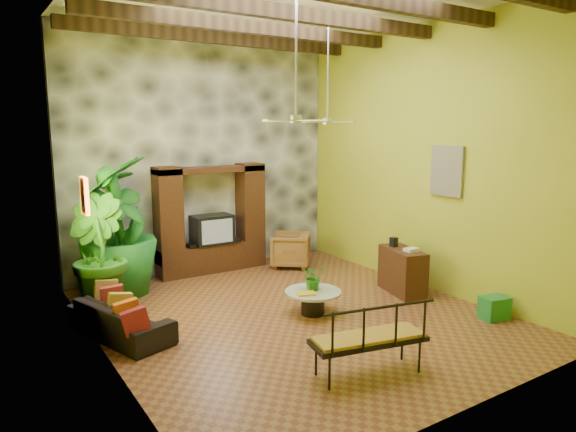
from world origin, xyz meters
TOP-DOWN VIEW (x-y plane):
  - ground at (0.00, 0.00)m, footprint 7.00×7.00m
  - back_wall at (0.00, 3.50)m, footprint 6.00×0.02m
  - left_wall at (-3.00, 0.00)m, footprint 0.02×7.00m
  - right_wall at (3.00, 0.00)m, footprint 0.02×7.00m
  - stone_accent_wall at (0.00, 3.44)m, footprint 5.98×0.10m
  - ceiling_beams at (0.00, 0.00)m, footprint 5.95×5.36m
  - entertainment_center at (0.00, 3.14)m, footprint 2.40×0.55m
  - ceiling_fan_front at (-0.20, -0.40)m, footprint 1.28×1.28m
  - ceiling_fan_back at (1.60, 1.20)m, footprint 1.28×1.28m
  - wall_art_mask at (-2.96, 1.00)m, footprint 0.06×0.32m
  - wall_art_painting at (2.96, -0.60)m, footprint 0.06×0.70m
  - sofa at (-2.65, 0.62)m, footprint 1.23×1.96m
  - wicker_armchair at (1.61, 2.50)m, footprint 1.16×1.16m
  - tall_plant_a at (-2.12, 2.47)m, footprint 1.41×1.23m
  - tall_plant_b at (-2.65, 1.94)m, footprint 1.18×1.32m
  - tall_plant_c at (-2.11, 2.63)m, footprint 1.95×1.95m
  - coffee_table at (0.30, -0.18)m, footprint 0.94×0.94m
  - centerpiece_plant at (0.36, -0.11)m, footprint 0.41×0.36m
  - yellow_tray at (0.10, -0.27)m, footprint 0.35×0.30m
  - iron_bench at (-0.35, -2.35)m, footprint 1.55×0.84m
  - side_console at (2.36, -0.18)m, footprint 0.73×1.14m
  - green_bin at (2.65, -1.97)m, footprint 0.48×0.40m

SIDE VIEW (x-z plane):
  - ground at x=0.00m, z-range 0.00..0.00m
  - green_bin at x=2.65m, z-range 0.00..0.37m
  - coffee_table at x=0.30m, z-range 0.06..0.46m
  - sofa at x=-2.65m, z-range 0.00..0.53m
  - wicker_armchair at x=1.61m, z-range 0.00..0.76m
  - yellow_tray at x=0.10m, z-range 0.40..0.43m
  - side_console at x=2.36m, z-range 0.00..0.84m
  - iron_bench at x=-0.35m, z-range 0.26..0.82m
  - centerpiece_plant at x=0.36m, z-range 0.40..0.84m
  - entertainment_center at x=0.00m, z-range -0.18..2.12m
  - tall_plant_b at x=-2.65m, z-range 0.00..1.99m
  - tall_plant_a at x=-2.12m, z-range 0.00..2.25m
  - tall_plant_c at x=-2.11m, z-range 0.00..2.58m
  - wall_art_mask at x=-2.96m, z-range 1.83..2.38m
  - wall_art_painting at x=2.96m, z-range 1.85..2.75m
  - back_wall at x=0.00m, z-range 0.00..5.00m
  - left_wall at x=-3.00m, z-range 0.00..5.00m
  - right_wall at x=3.00m, z-range 0.00..5.00m
  - stone_accent_wall at x=0.00m, z-range 0.01..4.99m
  - ceiling_fan_front at x=-0.20m, z-range 2.47..4.33m
  - ceiling_fan_back at x=1.60m, z-range 2.47..4.33m
  - ceiling_beams at x=0.00m, z-range 4.67..4.89m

